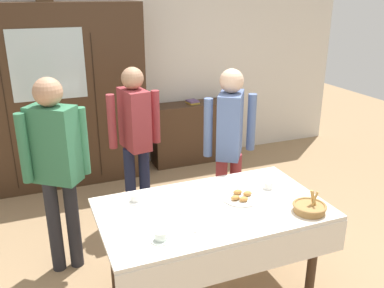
# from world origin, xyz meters

# --- Properties ---
(ground_plane) EXTENTS (12.00, 12.00, 0.00)m
(ground_plane) POSITION_xyz_m (0.00, 0.00, 0.00)
(ground_plane) COLOR #997A56
(ground_plane) RESTS_ON ground
(back_wall) EXTENTS (6.40, 0.10, 2.70)m
(back_wall) POSITION_xyz_m (0.00, 2.65, 1.35)
(back_wall) COLOR silver
(back_wall) RESTS_ON ground
(dining_table) EXTENTS (1.64, 0.95, 0.77)m
(dining_table) POSITION_xyz_m (0.00, -0.23, 0.66)
(dining_table) COLOR #3D2819
(dining_table) RESTS_ON ground
(wall_cabinet) EXTENTS (2.17, 0.46, 2.13)m
(wall_cabinet) POSITION_xyz_m (-0.90, 2.35, 1.06)
(wall_cabinet) COLOR #3D2819
(wall_cabinet) RESTS_ON ground
(bookshelf_low) EXTENTS (1.12, 0.35, 0.82)m
(bookshelf_low) POSITION_xyz_m (0.89, 2.41, 0.41)
(bookshelf_low) COLOR #3D2819
(bookshelf_low) RESTS_ON ground
(book_stack) EXTENTS (0.15, 0.19, 0.04)m
(book_stack) POSITION_xyz_m (0.89, 2.41, 0.84)
(book_stack) COLOR #B29333
(book_stack) RESTS_ON bookshelf_low
(tea_cup_back_edge) EXTENTS (0.13, 0.13, 0.06)m
(tea_cup_back_edge) POSITION_xyz_m (0.53, -0.10, 0.80)
(tea_cup_back_edge) COLOR white
(tea_cup_back_edge) RESTS_ON dining_table
(tea_cup_far_right) EXTENTS (0.13, 0.13, 0.06)m
(tea_cup_far_right) POSITION_xyz_m (-0.49, 0.09, 0.80)
(tea_cup_far_right) COLOR white
(tea_cup_far_right) RESTS_ON dining_table
(tea_cup_mid_left) EXTENTS (0.13, 0.13, 0.06)m
(tea_cup_mid_left) POSITION_xyz_m (-0.48, -0.47, 0.80)
(tea_cup_mid_left) COLOR silver
(tea_cup_mid_left) RESTS_ON dining_table
(bread_basket) EXTENTS (0.24, 0.24, 0.16)m
(bread_basket) POSITION_xyz_m (0.61, -0.52, 0.80)
(bread_basket) COLOR #9E7542
(bread_basket) RESTS_ON dining_table
(pastry_plate) EXTENTS (0.28, 0.28, 0.05)m
(pastry_plate) POSITION_xyz_m (0.25, -0.17, 0.78)
(pastry_plate) COLOR white
(pastry_plate) RESTS_ON dining_table
(spoon_far_left) EXTENTS (0.12, 0.02, 0.01)m
(spoon_far_left) POSITION_xyz_m (-0.28, -0.21, 0.77)
(spoon_far_left) COLOR silver
(spoon_far_left) RESTS_ON dining_table
(spoon_center) EXTENTS (0.12, 0.02, 0.01)m
(spoon_center) POSITION_xyz_m (0.00, -0.41, 0.77)
(spoon_center) COLOR silver
(spoon_center) RESTS_ON dining_table
(spoon_far_right) EXTENTS (0.12, 0.02, 0.01)m
(spoon_far_right) POSITION_xyz_m (-0.26, -0.46, 0.77)
(spoon_far_right) COLOR silver
(spoon_far_right) RESTS_ON dining_table
(person_beside_shelf) EXTENTS (0.52, 0.38, 1.65)m
(person_beside_shelf) POSITION_xyz_m (-1.00, 0.57, 1.00)
(person_beside_shelf) COLOR #232328
(person_beside_shelf) RESTS_ON ground
(person_near_right_end) EXTENTS (0.52, 0.39, 1.58)m
(person_near_right_end) POSITION_xyz_m (-0.22, 1.16, 0.96)
(person_near_right_end) COLOR #191E38
(person_near_right_end) RESTS_ON ground
(person_behind_table_right) EXTENTS (0.52, 0.41, 1.61)m
(person_behind_table_right) POSITION_xyz_m (0.54, 0.60, 0.97)
(person_behind_table_right) COLOR #933338
(person_behind_table_right) RESTS_ON ground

